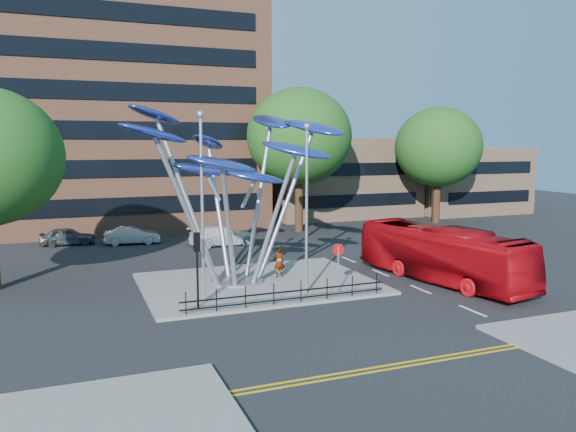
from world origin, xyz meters
name	(u,v)px	position (x,y,z in m)	size (l,w,h in m)	color
ground	(323,314)	(0.00, 0.00, 0.00)	(120.00, 120.00, 0.00)	black
traffic_island	(258,283)	(-1.00, 6.00, 0.07)	(12.00, 9.00, 0.15)	slate
double_yellow_near	(397,364)	(0.00, -6.00, 0.01)	(40.00, 0.12, 0.01)	gold
double_yellow_far	(402,367)	(0.00, -6.30, 0.01)	(40.00, 0.12, 0.01)	gold
brick_tower	(112,58)	(-6.00, 32.00, 15.00)	(25.00, 15.00, 30.00)	#9A5E43
low_building_near	(341,177)	(16.00, 30.00, 4.00)	(15.00, 8.00, 8.00)	tan
low_building_far	(465,180)	(30.00, 28.00, 3.50)	(12.00, 8.00, 7.00)	tan
tree_right	(299,136)	(8.00, 22.00, 8.04)	(8.80, 8.80, 12.11)	black
tree_far	(438,147)	(22.00, 22.00, 7.11)	(8.00, 8.00, 10.81)	black
leaf_sculpture	(234,155)	(-2.07, 6.68, 6.87)	(12.72, 9.54, 9.51)	#9EA0A5
street_lamp_left	(202,190)	(-4.50, 3.50, 5.36)	(0.36, 0.36, 8.80)	#9EA0A5
street_lamp_right	(307,193)	(0.50, 3.00, 5.09)	(0.36, 0.36, 8.30)	#9EA0A5
traffic_light_island	(197,254)	(-5.00, 2.50, 2.61)	(0.28, 0.18, 3.42)	black
no_entry_sign_island	(338,260)	(2.00, 2.52, 1.82)	(0.60, 0.10, 2.45)	#9EA0A5
pedestrian_railing_front	(287,295)	(-1.00, 1.70, 0.55)	(10.00, 0.06, 1.00)	black
red_bus	(442,254)	(8.50, 3.01, 1.51)	(2.54, 10.87, 3.03)	#A5070E
pedestrian	(279,262)	(0.43, 6.62, 0.98)	(0.61, 0.40, 1.66)	gray
parked_car_left	(67,236)	(-10.42, 22.25, 0.66)	(1.56, 3.88, 1.32)	#42444A
parked_car_mid	(132,235)	(-5.92, 20.90, 0.66)	(1.41, 4.03, 1.33)	#A2A4A9
parked_car_right	(222,236)	(0.21, 18.00, 0.71)	(1.99, 4.89, 1.42)	silver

